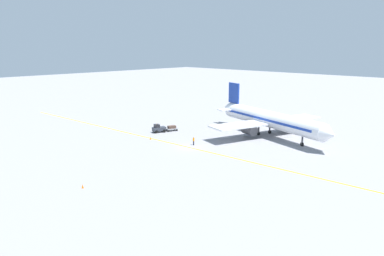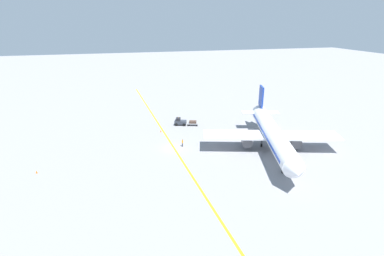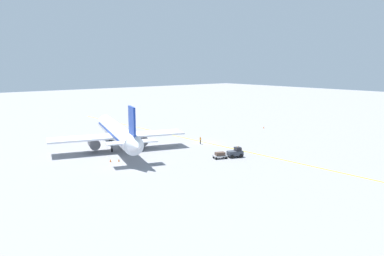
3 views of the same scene
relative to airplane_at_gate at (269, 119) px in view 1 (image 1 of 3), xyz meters
name	(u,v)px [view 1 (image 1 of 3)]	position (x,y,z in m)	size (l,w,h in m)	color
ground_plane	(188,147)	(19.30, -6.15, -3.71)	(400.00, 400.00, 0.00)	gray
apron_yellow_centreline	(188,147)	(19.30, -6.15, -3.71)	(0.40, 120.00, 0.01)	yellow
airplane_at_gate	(269,119)	(0.00, 0.00, 0.00)	(28.32, 34.85, 10.60)	white
baggage_tug_dark	(159,129)	(14.80, -20.18, -2.81)	(3.33, 2.53, 2.11)	#333842
baggage_cart_trailing	(172,128)	(11.68, -19.09, -2.95)	(2.92, 2.18, 1.24)	gray
ground_crew_worker	(194,141)	(17.35, -6.51, -2.80)	(0.33, 0.55, 1.68)	#23232D
traffic_cone_near_nose	(83,186)	(45.09, -1.53, -3.43)	(0.32, 0.32, 0.55)	orange
traffic_cone_mid_apron	(253,125)	(-5.91, -8.22, -3.43)	(0.32, 0.32, 0.55)	orange
traffic_cone_by_wingtip	(248,126)	(-4.55, -8.95, -3.43)	(0.32, 0.32, 0.55)	orange
traffic_cone_far_edge	(150,138)	(20.46, -16.32, -3.43)	(0.32, 0.32, 0.55)	orange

